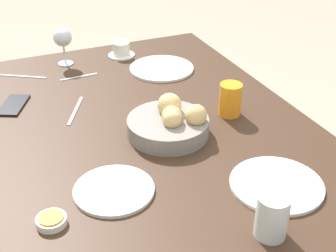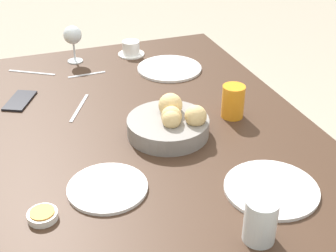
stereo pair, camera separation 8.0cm
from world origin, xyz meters
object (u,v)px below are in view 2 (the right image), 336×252
object	(u,v)px
plate_near_left	(271,189)
knife_silver	(32,73)
jam_bowl_honey	(43,215)
spoon_coffee	(87,75)
juice_glass	(233,101)
cell_phone	(20,101)
fork_silver	(79,108)
bread_basket	(170,123)
coffee_cup	(131,49)
plate_far_center	(108,188)
wine_glass	(73,36)
water_tumbler	(260,220)
plate_near_right	(169,68)

from	to	relation	value
plate_near_left	knife_silver	bearing A→B (deg)	27.93
jam_bowl_honey	spoon_coffee	world-z (taller)	jam_bowl_honey
juice_glass	cell_phone	distance (m)	0.75
fork_silver	spoon_coffee	world-z (taller)	same
bread_basket	coffee_cup	size ratio (longest dim) A/B	2.24
plate_far_center	wine_glass	distance (m)	0.90
bread_basket	water_tumbler	size ratio (longest dim) A/B	2.33
jam_bowl_honey	wine_glass	bearing A→B (deg)	-14.63
plate_near_left	wine_glass	distance (m)	1.10
cell_phone	coffee_cup	bearing A→B (deg)	-59.82
water_tumbler	juice_glass	bearing A→B (deg)	-20.38
knife_silver	spoon_coffee	xyz separation A→B (m)	(-0.09, -0.20, 0.00)
plate_near_right	spoon_coffee	world-z (taller)	plate_near_right
wine_glass	coffee_cup	xyz separation A→B (m)	(-0.01, -0.24, -0.08)
spoon_coffee	cell_phone	distance (m)	0.31
coffee_cup	plate_far_center	bearing A→B (deg)	160.29
plate_near_left	plate_far_center	bearing A→B (deg)	69.71
coffee_cup	cell_phone	bearing A→B (deg)	120.18
coffee_cup	jam_bowl_honey	world-z (taller)	coffee_cup
plate_near_right	knife_silver	world-z (taller)	plate_near_right
coffee_cup	spoon_coffee	distance (m)	0.27
knife_silver	spoon_coffee	distance (m)	0.23
cell_phone	bread_basket	bearing A→B (deg)	-131.95
plate_near_right	jam_bowl_honey	distance (m)	0.95
plate_near_left	plate_far_center	xyz separation A→B (m)	(0.15, 0.41, 0.00)
fork_silver	cell_phone	bearing A→B (deg)	58.11
jam_bowl_honey	water_tumbler	bearing A→B (deg)	-117.19
plate_far_center	fork_silver	bearing A→B (deg)	-1.48
coffee_cup	jam_bowl_honey	bearing A→B (deg)	152.40
juice_glass	wine_glass	distance (m)	0.77
jam_bowl_honey	fork_silver	distance (m)	0.56
plate_near_left	jam_bowl_honey	bearing A→B (deg)	81.05
cell_phone	jam_bowl_honey	bearing A→B (deg)	-179.68
fork_silver	jam_bowl_honey	bearing A→B (deg)	160.58
plate_near_left	coffee_cup	bearing A→B (deg)	5.07
bread_basket	plate_near_left	distance (m)	0.39
plate_near_right	jam_bowl_honey	xyz separation A→B (m)	(-0.74, 0.60, 0.01)
plate_near_right	juice_glass	distance (m)	0.44
wine_glass	coffee_cup	distance (m)	0.26
bread_basket	juice_glass	world-z (taller)	bread_basket
plate_near_right	jam_bowl_honey	size ratio (longest dim) A/B	3.52
bread_basket	wine_glass	world-z (taller)	wine_glass
knife_silver	plate_near_left	bearing A→B (deg)	-152.07
juice_glass	knife_silver	size ratio (longest dim) A/B	0.64
water_tumbler	knife_silver	bearing A→B (deg)	19.56
plate_near_right	cell_phone	distance (m)	0.60
jam_bowl_honey	juice_glass	bearing A→B (deg)	-65.52
fork_silver	knife_silver	bearing A→B (deg)	19.42
water_tumbler	knife_silver	size ratio (longest dim) A/B	0.63
water_tumbler	plate_far_center	bearing A→B (deg)	44.08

